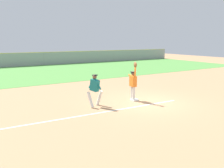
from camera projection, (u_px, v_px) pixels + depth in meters
name	position (u px, v px, depth m)	size (l,w,h in m)	color
ground_plane	(147.00, 102.00, 12.60)	(71.69, 71.69, 0.00)	tan
outfield_grass	(61.00, 71.00, 25.54)	(46.66, 14.71, 0.01)	#549342
chalk_foul_line	(76.00, 117.00, 10.19)	(12.00, 0.10, 0.01)	white
first_base	(134.00, 100.00, 12.96)	(0.38, 0.38, 0.08)	white
fielder	(133.00, 82.00, 12.73)	(0.31, 0.90, 2.28)	silver
runner	(95.00, 88.00, 11.60)	(0.89, 0.80, 1.72)	white
baseball	(136.00, 71.00, 12.54)	(0.07, 0.07, 0.07)	white
outfield_fence	(44.00, 59.00, 31.55)	(46.74, 0.08, 1.85)	#93999E
parked_car_red	(12.00, 60.00, 31.84)	(4.47, 2.25, 1.25)	#B21E1E
parked_car_black	(48.00, 59.00, 34.55)	(4.55, 2.41, 1.25)	black
parked_car_green	(74.00, 57.00, 37.53)	(4.58, 2.50, 1.25)	#1E6B33
parked_car_white	(103.00, 56.00, 40.23)	(4.50, 2.31, 1.25)	white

